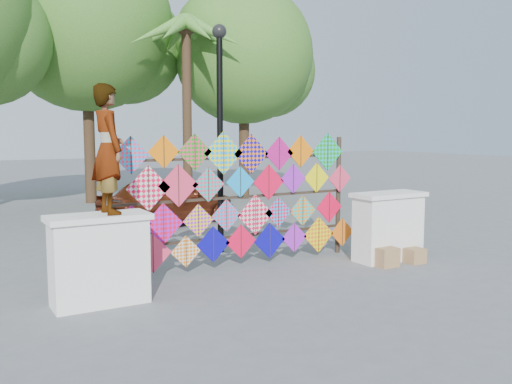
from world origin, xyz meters
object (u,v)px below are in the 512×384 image
kite_rack (241,199)px  vendor_woman (108,149)px  sedan (168,201)px  lamppost (220,117)px

kite_rack → vendor_woman: 2.91m
sedan → lamppost: lamppost is taller
vendor_woman → lamppost: 3.62m
kite_rack → vendor_woman: bearing=-160.3°
vendor_woman → sedan: size_ratio=0.49×
sedan → vendor_woman: bearing=133.4°
kite_rack → sedan: size_ratio=1.32×
vendor_woman → sedan: (3.13, 5.78, -1.55)m
kite_rack → lamppost: (0.24, 1.27, 1.46)m
sedan → kite_rack: bearing=155.6°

